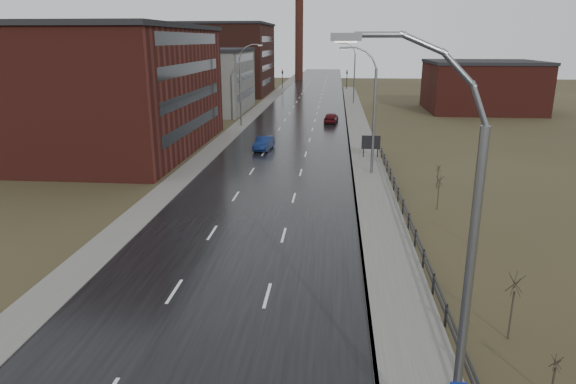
% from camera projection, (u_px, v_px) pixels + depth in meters
% --- Properties ---
extents(road, '(14.00, 300.00, 0.06)m').
position_uv_depth(road, '(296.00, 129.00, 70.77)').
color(road, black).
rests_on(road, ground).
extents(sidewalk_right, '(3.20, 180.00, 0.18)m').
position_uv_depth(sidewalk_right, '(370.00, 176.00, 46.14)').
color(sidewalk_right, '#595651').
rests_on(sidewalk_right, ground).
extents(curb_right, '(0.16, 180.00, 0.18)m').
position_uv_depth(curb_right, '(353.00, 176.00, 46.27)').
color(curb_right, slate).
rests_on(curb_right, ground).
extents(sidewalk_left, '(2.40, 260.00, 0.12)m').
position_uv_depth(sidewalk_left, '(237.00, 128.00, 71.48)').
color(sidewalk_left, '#595651').
rests_on(sidewalk_left, ground).
extents(warehouse_near, '(22.44, 28.56, 13.50)m').
position_uv_depth(warehouse_near, '(96.00, 88.00, 56.37)').
color(warehouse_near, '#471914').
rests_on(warehouse_near, ground).
extents(warehouse_mid, '(16.32, 20.40, 10.50)m').
position_uv_depth(warehouse_mid, '(200.00, 80.00, 88.03)').
color(warehouse_mid, slate).
rests_on(warehouse_mid, ground).
extents(warehouse_far, '(26.52, 24.48, 15.50)m').
position_uv_depth(warehouse_far, '(211.00, 59.00, 116.39)').
color(warehouse_far, '#331611').
rests_on(warehouse_far, ground).
extents(building_right, '(18.36, 16.32, 8.50)m').
position_uv_depth(building_right, '(482.00, 86.00, 87.91)').
color(building_right, '#471914').
rests_on(building_right, ground).
extents(smokestack, '(2.70, 2.70, 30.70)m').
position_uv_depth(smokestack, '(299.00, 27.00, 152.78)').
color(smokestack, '#331611').
rests_on(smokestack, ground).
extents(streetlight_main, '(3.91, 0.29, 12.11)m').
position_uv_depth(streetlight_main, '(455.00, 281.00, 12.94)').
color(streetlight_main, slate).
rests_on(streetlight_main, ground).
extents(streetlight_right_mid, '(3.36, 0.28, 11.35)m').
position_uv_depth(streetlight_right_mid, '(371.00, 111.00, 45.46)').
color(streetlight_right_mid, slate).
rests_on(streetlight_right_mid, ground).
extents(streetlight_left, '(3.36, 0.28, 11.35)m').
position_uv_depth(streetlight_left, '(242.00, 85.00, 71.69)').
color(streetlight_left, slate).
rests_on(streetlight_left, ground).
extents(streetlight_right_far, '(3.36, 0.28, 11.35)m').
position_uv_depth(streetlight_right_far, '(353.00, 73.00, 97.00)').
color(streetlight_right_far, slate).
rests_on(streetlight_right_far, ground).
extents(guardrail, '(0.10, 53.05, 1.10)m').
position_uv_depth(guardrail, '(417.00, 240.00, 29.88)').
color(guardrail, black).
rests_on(guardrail, ground).
extents(shrub_b, '(0.41, 0.43, 1.67)m').
position_uv_depth(shrub_b, '(554.00, 376.00, 17.48)').
color(shrub_b, '#382D23').
rests_on(shrub_b, ground).
extents(shrub_c, '(0.69, 0.73, 2.94)m').
position_uv_depth(shrub_c, '(512.00, 305.00, 20.83)').
color(shrub_c, '#382D23').
rests_on(shrub_c, ground).
extents(shrub_d, '(0.50, 0.53, 2.11)m').
position_uv_depth(shrub_d, '(474.00, 228.00, 30.57)').
color(shrub_d, '#382D23').
rests_on(shrub_d, ground).
extents(shrub_e, '(0.60, 0.63, 2.53)m').
position_uv_depth(shrub_e, '(438.00, 192.00, 37.11)').
color(shrub_e, '#382D23').
rests_on(shrub_e, ground).
extents(shrub_f, '(0.48, 0.51, 2.03)m').
position_uv_depth(shrub_f, '(438.00, 176.00, 42.50)').
color(shrub_f, '#382D23').
rests_on(shrub_f, ground).
extents(billboard, '(1.91, 0.17, 2.46)m').
position_uv_depth(billboard, '(371.00, 143.00, 52.86)').
color(billboard, black).
rests_on(billboard, ground).
extents(traffic_light_left, '(0.58, 2.73, 5.30)m').
position_uv_depth(traffic_light_left, '(282.00, 70.00, 127.43)').
color(traffic_light_left, black).
rests_on(traffic_light_left, ground).
extents(traffic_light_right, '(0.58, 2.73, 5.30)m').
position_uv_depth(traffic_light_right, '(347.00, 71.00, 126.03)').
color(traffic_light_right, black).
rests_on(traffic_light_right, ground).
extents(car_near, '(2.03, 4.64, 1.48)m').
position_uv_depth(car_near, '(264.00, 144.00, 57.35)').
color(car_near, '#0E1D48').
rests_on(car_near, ground).
extents(car_far, '(2.34, 4.72, 1.55)m').
position_uv_depth(car_far, '(331.00, 118.00, 75.84)').
color(car_far, '#460B10').
rests_on(car_far, ground).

